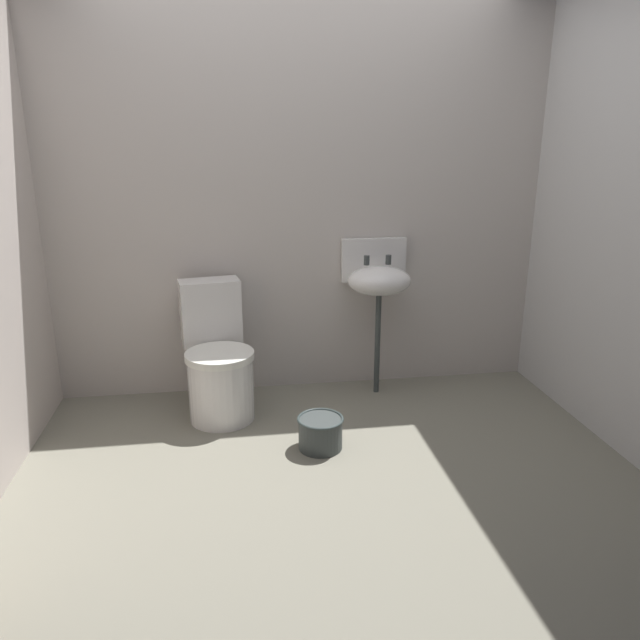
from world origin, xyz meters
The scene contains 6 objects.
ground_plane centered at (0.00, 0.00, -0.04)m, with size 3.50×2.52×0.08m, color slate.
wall_back centered at (0.00, 1.11, 1.20)m, with size 3.50×0.10×2.40m, color #BDB5AE.
wall_right centered at (1.60, 0.10, 1.20)m, with size 0.10×2.32×2.40m, color #B8B6B5.
toilet_near_wall centered at (-0.55, 0.71, 0.32)m, with size 0.47×0.64×0.78m.
sink centered at (0.47, 0.90, 0.75)m, with size 0.42×0.35×0.99m.
bucket centered at (-0.01, 0.19, 0.09)m, with size 0.25×0.25×0.18m.
Camera 1 is at (-0.44, -2.66, 1.61)m, focal length 33.53 mm.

